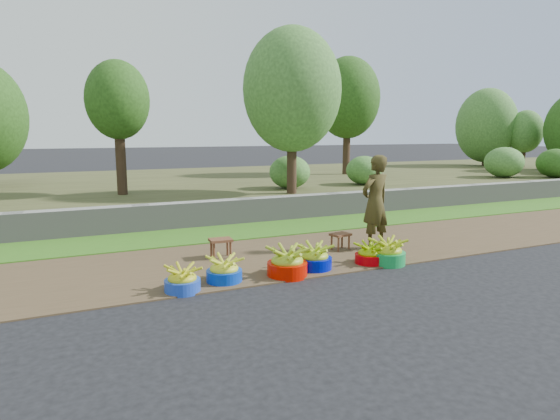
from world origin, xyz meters
name	(u,v)px	position (x,y,z in m)	size (l,w,h in m)	color
ground_plane	(345,274)	(0.00, 0.00, 0.00)	(120.00, 120.00, 0.00)	black
dirt_shoulder	(305,253)	(0.00, 1.25, 0.01)	(80.00, 2.50, 0.02)	#4B3A25
grass_verge	(260,230)	(0.00, 3.25, 0.02)	(80.00, 1.50, 0.04)	#356C19
retaining_wall	(245,211)	(0.00, 4.10, 0.28)	(80.00, 0.35, 0.55)	gray
earth_bank	(192,188)	(0.00, 9.00, 0.25)	(80.00, 10.00, 0.50)	#444624
vegetation	(150,115)	(-1.36, 7.76, 2.45)	(33.63, 7.71, 4.12)	#312216
basin_a	(182,280)	(-2.26, 0.20, 0.15)	(0.45, 0.45, 0.34)	#1B40B8
basin_b	(224,271)	(-1.67, 0.34, 0.16)	(0.48, 0.48, 0.35)	#0732AD
basin_c	(287,263)	(-0.80, 0.24, 0.19)	(0.56, 0.56, 0.42)	#BC0E00
basin_d	(314,258)	(-0.30, 0.37, 0.17)	(0.51, 0.51, 0.38)	#000CA6
basin_e	(370,255)	(0.60, 0.28, 0.15)	(0.44, 0.44, 0.33)	#AE0005
basin_f	(388,253)	(0.86, 0.17, 0.18)	(0.53, 0.53, 0.40)	#138A3E
stool_left	(221,243)	(-1.36, 1.50, 0.26)	(0.36, 0.28, 0.31)	brown
stool_right	(340,237)	(0.63, 1.16, 0.24)	(0.36, 0.30, 0.28)	brown
vendor_woman	(375,202)	(1.19, 1.00, 0.82)	(0.58, 0.38, 1.59)	black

